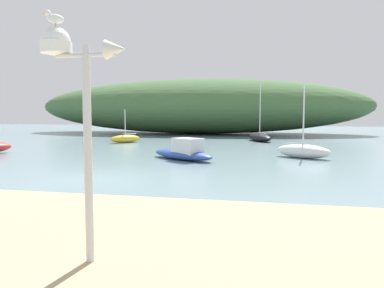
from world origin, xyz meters
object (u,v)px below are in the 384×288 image
at_px(mast_structure, 73,74).
at_px(motorboat_far_left, 184,152).
at_px(seagull_on_radar, 54,18).
at_px(sailboat_far_right, 260,137).
at_px(sailboat_by_sandbar, 303,151).
at_px(sailboat_outer_mooring, 125,139).

relative_size(mast_structure, motorboat_far_left, 0.82).
bearing_deg(seagull_on_radar, mast_structure, 2.19).
height_order(seagull_on_radar, sailboat_far_right, sailboat_far_right).
height_order(sailboat_by_sandbar, sailboat_far_right, sailboat_far_right).
height_order(mast_structure, sailboat_far_right, sailboat_far_right).
distance_m(motorboat_far_left, sailboat_far_right, 14.32).
bearing_deg(motorboat_far_left, seagull_on_radar, -84.41).
bearing_deg(seagull_on_radar, sailboat_outer_mooring, 109.97).
relative_size(mast_structure, sailboat_far_right, 0.67).
bearing_deg(sailboat_far_right, motorboat_far_left, -103.72).
distance_m(mast_structure, sailboat_outer_mooring, 25.34).
xyz_separation_m(mast_structure, motorboat_far_left, (-1.60, 13.68, -2.54)).
xyz_separation_m(mast_structure, seagull_on_radar, (-0.26, -0.01, 0.80)).
relative_size(seagull_on_radar, sailboat_by_sandbar, 0.07).
bearing_deg(seagull_on_radar, sailboat_by_sandbar, 73.37).
distance_m(sailboat_outer_mooring, motorboat_far_left, 12.28).
distance_m(seagull_on_radar, sailboat_by_sandbar, 16.76).
bearing_deg(mast_structure, sailboat_far_right, 86.28).
xyz_separation_m(seagull_on_radar, sailboat_by_sandbar, (4.70, 15.74, -3.35)).
bearing_deg(sailboat_by_sandbar, mast_structure, -105.77).
bearing_deg(mast_structure, sailboat_outer_mooring, 110.53).
xyz_separation_m(sailboat_by_sandbar, sailboat_far_right, (-2.65, 11.87, -0.04)).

